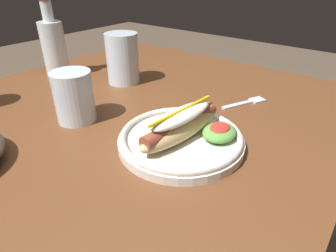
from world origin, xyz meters
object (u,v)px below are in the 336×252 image
at_px(glass_bottle, 54,46).
at_px(water_cup, 123,59).
at_px(hot_dog_plate, 183,135).
at_px(fork, 247,103).
at_px(extra_cup, 74,97).

bearing_deg(glass_bottle, water_cup, -67.30).
distance_m(hot_dog_plate, fork, 0.24).
distance_m(extra_cup, glass_bottle, 0.31).
distance_m(hot_dog_plate, water_cup, 0.36).
bearing_deg(hot_dog_plate, extra_cup, 103.78).
bearing_deg(glass_bottle, fork, -73.12).
xyz_separation_m(water_cup, glass_bottle, (-0.08, 0.20, 0.02)).
relative_size(fork, water_cup, 0.87).
height_order(water_cup, glass_bottle, glass_bottle).
distance_m(water_cup, glass_bottle, 0.21).
relative_size(fork, extra_cup, 1.10).
height_order(hot_dog_plate, fork, hot_dog_plate).
bearing_deg(extra_cup, hot_dog_plate, -76.22).
bearing_deg(glass_bottle, hot_dog_plate, -99.03).
relative_size(water_cup, glass_bottle, 0.61).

